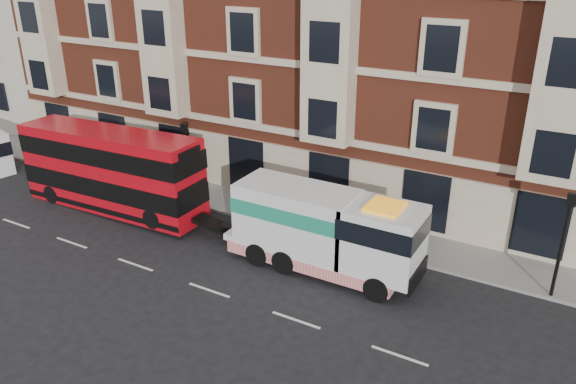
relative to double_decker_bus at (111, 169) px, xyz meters
The scene contains 9 objects.
ground 9.94m from the double_decker_bus, 22.72° to the right, with size 120.00×120.00×0.00m, color black.
sidewalk 9.93m from the double_decker_bus, 22.87° to the left, with size 90.00×3.00×0.15m, color slate.
victorian_terrace 16.63m from the double_decker_bus, 50.09° to the left, with size 45.00×12.00×20.40m.
cream_block 24.22m from the double_decker_bus, 154.04° to the left, with size 16.00×10.00×16.80m.
lamp_post_west 3.84m from the double_decker_bus, 40.13° to the left, with size 0.35×0.15×4.35m.
lamp_post_east 21.07m from the double_decker_bus, ahead, with size 0.35×0.15×4.35m.
double_decker_bus is the anchor object (origin of this frame).
tow_truck 12.06m from the double_decker_bus, ahead, with size 8.48×2.51×3.53m.
pedestrian 3.94m from the double_decker_bus, 79.78° to the left, with size 0.63×0.42×1.74m, color #1B2536.
Camera 1 is at (12.24, -15.03, 12.63)m, focal length 35.00 mm.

